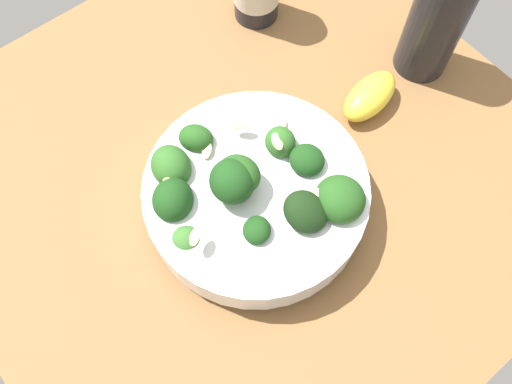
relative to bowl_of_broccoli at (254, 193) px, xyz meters
The scene contains 4 objects.
ground_plane 7.59cm from the bowl_of_broccoli, 149.55° to the left, with size 62.37×62.37×3.40cm, color brown.
bowl_of_broccoli is the anchor object (origin of this frame).
lemon_wedge 18.20cm from the bowl_of_broccoli, 96.00° to the left, with size 7.78×4.04×3.65cm, color yellow.
bottle_tall 27.52cm from the bowl_of_broccoli, 95.13° to the left, with size 6.12×6.12×17.68cm.
Camera 1 is at (21.62, -16.27, 51.78)cm, focal length 37.80 mm.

